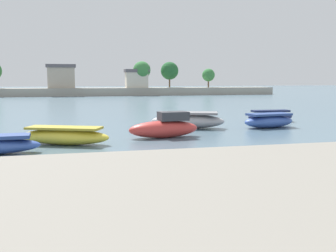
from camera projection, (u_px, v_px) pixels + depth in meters
ground_plane at (37, 198)px, 12.11m from camera, size 400.00×400.00×0.00m
moored_boat_2 at (64, 136)px, 22.00m from camera, size 5.44×3.51×1.01m
moored_boat_3 at (165, 127)px, 24.65m from camera, size 4.66×1.86×1.63m
moored_boat_4 at (188, 120)px, 29.33m from camera, size 5.83×3.61×1.23m
moored_boat_5 at (269, 121)px, 29.67m from camera, size 4.36×2.18×1.10m
moored_boat_6 at (270, 116)px, 33.88m from camera, size 4.13×1.36×1.02m
distant_shoreline at (53, 85)px, 85.68m from camera, size 97.34×6.54×8.65m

